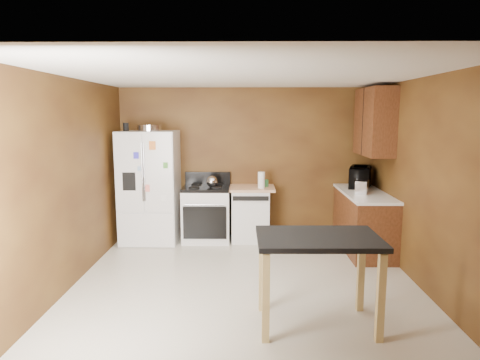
{
  "coord_description": "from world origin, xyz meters",
  "views": [
    {
      "loc": [
        0.01,
        -4.92,
        2.07
      ],
      "look_at": [
        -0.08,
        0.85,
        1.17
      ],
      "focal_mm": 32.0,
      "sensor_mm": 36.0,
      "label": 1
    }
  ],
  "objects_px": {
    "green_canister": "(265,183)",
    "microwave": "(360,178)",
    "gas_range": "(207,213)",
    "island": "(318,250)",
    "pen_cup": "(126,127)",
    "kettle": "(212,182)",
    "paper_towel": "(261,180)",
    "refrigerator": "(150,187)",
    "dishwasher": "(250,213)",
    "toaster": "(362,187)",
    "roasting_pan": "(150,128)"
  },
  "relations": [
    {
      "from": "island",
      "to": "gas_range",
      "type": "bearing_deg",
      "value": 115.16
    },
    {
      "from": "roasting_pan",
      "to": "refrigerator",
      "type": "height_order",
      "value": "roasting_pan"
    },
    {
      "from": "roasting_pan",
      "to": "toaster",
      "type": "bearing_deg",
      "value": -9.18
    },
    {
      "from": "paper_towel",
      "to": "refrigerator",
      "type": "relative_size",
      "value": 0.14
    },
    {
      "from": "gas_range",
      "to": "pen_cup",
      "type": "bearing_deg",
      "value": -171.99
    },
    {
      "from": "roasting_pan",
      "to": "kettle",
      "type": "bearing_deg",
      "value": -0.13
    },
    {
      "from": "toaster",
      "to": "refrigerator",
      "type": "xyz_separation_m",
      "value": [
        -3.28,
        0.52,
        -0.1
      ]
    },
    {
      "from": "paper_towel",
      "to": "toaster",
      "type": "distance_m",
      "value": 1.56
    },
    {
      "from": "gas_range",
      "to": "island",
      "type": "xyz_separation_m",
      "value": [
        1.34,
        -2.86,
        0.3
      ]
    },
    {
      "from": "microwave",
      "to": "roasting_pan",
      "type": "bearing_deg",
      "value": 110.39
    },
    {
      "from": "kettle",
      "to": "green_canister",
      "type": "distance_m",
      "value": 0.88
    },
    {
      "from": "refrigerator",
      "to": "dishwasher",
      "type": "xyz_separation_m",
      "value": [
        1.63,
        0.09,
        -0.45
      ]
    },
    {
      "from": "paper_towel",
      "to": "kettle",
      "type": "bearing_deg",
      "value": 178.29
    },
    {
      "from": "microwave",
      "to": "island",
      "type": "distance_m",
      "value": 3.04
    },
    {
      "from": "roasting_pan",
      "to": "gas_range",
      "type": "bearing_deg",
      "value": 3.64
    },
    {
      "from": "toaster",
      "to": "pen_cup",
      "type": "bearing_deg",
      "value": -163.2
    },
    {
      "from": "toaster",
      "to": "refrigerator",
      "type": "bearing_deg",
      "value": -165.74
    },
    {
      "from": "paper_towel",
      "to": "green_canister",
      "type": "height_order",
      "value": "paper_towel"
    },
    {
      "from": "pen_cup",
      "to": "dishwasher",
      "type": "distance_m",
      "value": 2.41
    },
    {
      "from": "paper_towel",
      "to": "refrigerator",
      "type": "bearing_deg",
      "value": 179.31
    },
    {
      "from": "dishwasher",
      "to": "roasting_pan",
      "type": "bearing_deg",
      "value": -177.12
    },
    {
      "from": "microwave",
      "to": "dishwasher",
      "type": "distance_m",
      "value": 1.86
    },
    {
      "from": "pen_cup",
      "to": "toaster",
      "type": "distance_m",
      "value": 3.72
    },
    {
      "from": "toaster",
      "to": "refrigerator",
      "type": "distance_m",
      "value": 3.32
    },
    {
      "from": "roasting_pan",
      "to": "dishwasher",
      "type": "xyz_separation_m",
      "value": [
        1.6,
        0.08,
        -1.4
      ]
    },
    {
      "from": "pen_cup",
      "to": "gas_range",
      "type": "relative_size",
      "value": 0.12
    },
    {
      "from": "roasting_pan",
      "to": "kettle",
      "type": "xyz_separation_m",
      "value": [
        0.98,
        -0.0,
        -0.86
      ]
    },
    {
      "from": "pen_cup",
      "to": "toaster",
      "type": "relative_size",
      "value": 0.49
    },
    {
      "from": "roasting_pan",
      "to": "gas_range",
      "type": "distance_m",
      "value": 1.65
    },
    {
      "from": "paper_towel",
      "to": "green_canister",
      "type": "relative_size",
      "value": 2.33
    },
    {
      "from": "microwave",
      "to": "gas_range",
      "type": "height_order",
      "value": "microwave"
    },
    {
      "from": "gas_range",
      "to": "kettle",
      "type": "bearing_deg",
      "value": -31.27
    },
    {
      "from": "kettle",
      "to": "gas_range",
      "type": "xyz_separation_m",
      "value": [
        -0.1,
        0.06,
        -0.53
      ]
    },
    {
      "from": "green_canister",
      "to": "dishwasher",
      "type": "bearing_deg",
      "value": -170.24
    },
    {
      "from": "island",
      "to": "refrigerator",
      "type": "bearing_deg",
      "value": 128.84
    },
    {
      "from": "green_canister",
      "to": "island",
      "type": "bearing_deg",
      "value": -82.61
    },
    {
      "from": "paper_towel",
      "to": "gas_range",
      "type": "distance_m",
      "value": 1.05
    },
    {
      "from": "pen_cup",
      "to": "toaster",
      "type": "xyz_separation_m",
      "value": [
        3.59,
        -0.41,
        -0.87
      ]
    },
    {
      "from": "green_canister",
      "to": "toaster",
      "type": "relative_size",
      "value": 0.41
    },
    {
      "from": "kettle",
      "to": "microwave",
      "type": "bearing_deg",
      "value": 0.28
    },
    {
      "from": "pen_cup",
      "to": "kettle",
      "type": "distance_m",
      "value": 1.59
    },
    {
      "from": "toaster",
      "to": "roasting_pan",
      "type": "bearing_deg",
      "value": -165.89
    },
    {
      "from": "refrigerator",
      "to": "roasting_pan",
      "type": "bearing_deg",
      "value": 9.45
    },
    {
      "from": "paper_towel",
      "to": "dishwasher",
      "type": "distance_m",
      "value": 0.6
    },
    {
      "from": "dishwasher",
      "to": "island",
      "type": "height_order",
      "value": "island"
    },
    {
      "from": "green_canister",
      "to": "microwave",
      "type": "bearing_deg",
      "value": -4.28
    },
    {
      "from": "pen_cup",
      "to": "dishwasher",
      "type": "bearing_deg",
      "value": 5.78
    },
    {
      "from": "pen_cup",
      "to": "gas_range",
      "type": "distance_m",
      "value": 1.87
    },
    {
      "from": "pen_cup",
      "to": "island",
      "type": "bearing_deg",
      "value": -46.27
    },
    {
      "from": "roasting_pan",
      "to": "green_canister",
      "type": "distance_m",
      "value": 2.06
    }
  ]
}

